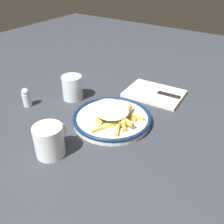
# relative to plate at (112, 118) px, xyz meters

# --- Properties ---
(ground_plane) EXTENTS (2.60, 2.60, 0.00)m
(ground_plane) POSITION_rel_plate_xyz_m (0.00, 0.00, -0.01)
(ground_plane) COLOR #2F323A
(plate) EXTENTS (0.27, 0.27, 0.03)m
(plate) POSITION_rel_plate_xyz_m (0.00, 0.00, 0.00)
(plate) COLOR white
(plate) RESTS_ON ground_plane
(fries_heap) EXTENTS (0.20, 0.20, 0.04)m
(fries_heap) POSITION_rel_plate_xyz_m (-0.00, -0.01, 0.03)
(fries_heap) COLOR #D8B151
(fries_heap) RESTS_ON plate
(napkin) EXTENTS (0.18, 0.23, 0.01)m
(napkin) POSITION_rel_plate_xyz_m (0.25, -0.03, -0.01)
(napkin) COLOR silver
(napkin) RESTS_ON ground_plane
(fork) EXTENTS (0.03, 0.18, 0.01)m
(fork) POSITION_rel_plate_xyz_m (0.22, -0.02, 0.00)
(fork) COLOR silver
(fork) RESTS_ON napkin
(knife) EXTENTS (0.03, 0.21, 0.01)m
(knife) POSITION_rel_plate_xyz_m (0.25, -0.05, 0.00)
(knife) COLOR black
(knife) RESTS_ON napkin
(spoon) EXTENTS (0.02, 0.15, 0.01)m
(spoon) POSITION_rel_plate_xyz_m (0.28, 0.00, 0.00)
(spoon) COLOR silver
(spoon) RESTS_ON napkin
(water_glass) EXTENTS (0.08, 0.08, 0.09)m
(water_glass) POSITION_rel_plate_xyz_m (0.05, 0.22, 0.03)
(water_glass) COLOR silver
(water_glass) RESTS_ON ground_plane
(coffee_mug) EXTENTS (0.11, 0.08, 0.09)m
(coffee_mug) POSITION_rel_plate_xyz_m (-0.23, 0.05, 0.03)
(coffee_mug) COLOR white
(coffee_mug) RESTS_ON ground_plane
(salt_shaker) EXTENTS (0.03, 0.03, 0.07)m
(salt_shaker) POSITION_rel_plate_xyz_m (-0.09, 0.32, 0.02)
(salt_shaker) COLOR silver
(salt_shaker) RESTS_ON ground_plane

